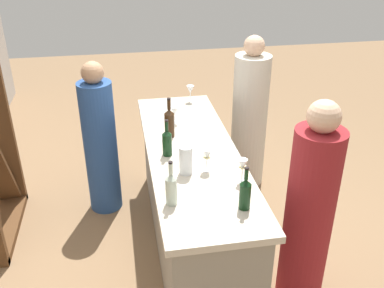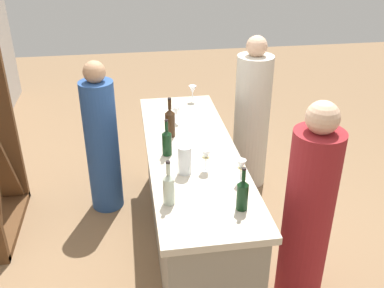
{
  "view_description": "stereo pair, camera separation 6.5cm",
  "coord_description": "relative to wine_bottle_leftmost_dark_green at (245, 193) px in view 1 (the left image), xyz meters",
  "views": [
    {
      "loc": [
        -2.95,
        0.52,
        2.52
      ],
      "look_at": [
        0.0,
        0.0,
        0.95
      ],
      "focal_mm": 40.97,
      "sensor_mm": 36.0,
      "label": 1
    },
    {
      "loc": [
        -2.96,
        0.46,
        2.52
      ],
      "look_at": [
        0.0,
        0.0,
        0.95
      ],
      "focal_mm": 40.97,
      "sensor_mm": 36.0,
      "label": 2
    }
  ],
  "objects": [
    {
      "name": "person_left_guest",
      "position": [
        1.68,
        -0.55,
        -0.3
      ],
      "size": [
        0.44,
        0.44,
        1.55
      ],
      "rotation": [
        0.0,
        0.0,
        1.25
      ],
      "color": "beige",
      "rests_on": "ground"
    },
    {
      "name": "wine_bottle_center_dark_green",
      "position": [
        0.76,
        0.39,
        -0.0
      ],
      "size": [
        0.07,
        0.07,
        0.29
      ],
      "color": "black",
      "rests_on": "bar_counter"
    },
    {
      "name": "wine_bottle_leftmost_dark_green",
      "position": [
        0.0,
        0.0,
        0.0
      ],
      "size": [
        0.07,
        0.07,
        0.29
      ],
      "color": "black",
      "rests_on": "bar_counter"
    },
    {
      "name": "person_center_guest",
      "position": [
        0.1,
        -0.5,
        -0.29
      ],
      "size": [
        0.38,
        0.38,
        1.55
      ],
      "rotation": [
        0.0,
        0.0,
        1.73
      ],
      "color": "maroon",
      "rests_on": "ground"
    },
    {
      "name": "person_right_guest",
      "position": [
        1.47,
        0.92,
        -0.34
      ],
      "size": [
        0.35,
        0.35,
        1.45
      ],
      "rotation": [
        0.0,
        0.0,
        -1.38
      ],
      "color": "#284C8C",
      "rests_on": "ground"
    },
    {
      "name": "bar_counter",
      "position": [
        0.81,
        0.19,
        -0.56
      ],
      "size": [
        2.24,
        0.69,
        0.9
      ],
      "color": "gray",
      "rests_on": "ground"
    },
    {
      "name": "wine_bottle_second_right_amber_brown",
      "position": [
        1.08,
        0.33,
        0.02
      ],
      "size": [
        0.08,
        0.08,
        0.33
      ],
      "color": "#331E0F",
      "rests_on": "bar_counter"
    },
    {
      "name": "wine_glass_near_right",
      "position": [
        0.49,
        0.14,
        0.01
      ],
      "size": [
        0.07,
        0.07,
        0.17
      ],
      "color": "white",
      "rests_on": "bar_counter"
    },
    {
      "name": "wine_glass_far_left",
      "position": [
        1.33,
        0.25,
        -0.01
      ],
      "size": [
        0.07,
        0.07,
        0.15
      ],
      "color": "white",
      "rests_on": "bar_counter"
    },
    {
      "name": "wine_bottle_second_left_clear_pale",
      "position": [
        0.13,
        0.44,
        0.0
      ],
      "size": [
        0.07,
        0.07,
        0.31
      ],
      "color": "#B7C6B2",
      "rests_on": "bar_counter"
    },
    {
      "name": "wine_glass_near_center",
      "position": [
        1.8,
        0.03,
        0.0
      ],
      "size": [
        0.07,
        0.07,
        0.16
      ],
      "color": "white",
      "rests_on": "bar_counter"
    },
    {
      "name": "ground_plane",
      "position": [
        0.81,
        0.19,
        -1.01
      ],
      "size": [
        12.0,
        12.0,
        0.0
      ],
      "primitive_type": "plane",
      "color": "#846647"
    },
    {
      "name": "water_pitcher",
      "position": [
        0.48,
        0.29,
        -0.01
      ],
      "size": [
        0.09,
        0.09,
        0.21
      ],
      "color": "silver",
      "rests_on": "bar_counter"
    },
    {
      "name": "wine_glass_near_left",
      "position": [
        0.3,
        -0.07,
        0.01
      ],
      "size": [
        0.07,
        0.07,
        0.17
      ],
      "color": "white",
      "rests_on": "bar_counter"
    }
  ]
}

